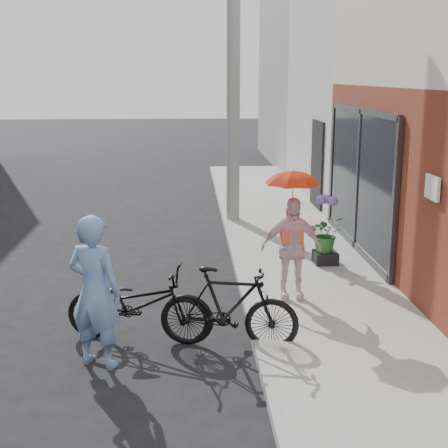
{
  "coord_description": "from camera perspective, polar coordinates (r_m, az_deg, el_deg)",
  "views": [
    {
      "loc": [
        0.14,
        -7.25,
        3.18
      ],
      "look_at": [
        0.64,
        1.41,
        1.1
      ],
      "focal_mm": 50.0,
      "sensor_mm": 36.0,
      "label": 1
    }
  ],
  "objects": [
    {
      "name": "officer",
      "position": [
        7.01,
        -11.71,
        -6.07
      ],
      "size": [
        0.75,
        0.64,
        1.74
      ],
      "primitive_type": "imported",
      "rotation": [
        0.0,
        0.0,
        2.71
      ],
      "color": "#6F93C6",
      "rests_on": "ground"
    },
    {
      "name": "bike_left",
      "position": [
        7.7,
        -7.89,
        -7.3
      ],
      "size": [
        1.87,
        0.96,
        0.93
      ],
      "primitive_type": "imported",
      "rotation": [
        0.0,
        0.0,
        1.37
      ],
      "color": "black",
      "rests_on": "ground"
    },
    {
      "name": "sidewalk",
      "position": [
        9.96,
        8.25,
        -4.93
      ],
      "size": [
        2.2,
        24.0,
        0.12
      ],
      "primitive_type": "cube",
      "color": "#959690",
      "rests_on": "ground"
    },
    {
      "name": "curb",
      "position": [
        9.79,
        1.56,
        -5.1
      ],
      "size": [
        0.12,
        24.0,
        0.12
      ],
      "primitive_type": "cube",
      "color": "#9E9E99",
      "rests_on": "ground"
    },
    {
      "name": "east_building_far",
      "position": [
        24.3,
        14.0,
        13.84
      ],
      "size": [
        8.0,
        8.0,
        7.0
      ],
      "primitive_type": "cube",
      "color": "gray",
      "rests_on": "ground"
    },
    {
      "name": "kimono_woman",
      "position": [
        8.69,
        6.17,
        -2.23
      ],
      "size": [
        0.84,
        0.35,
        1.44
      ],
      "primitive_type": "imported",
      "rotation": [
        0.0,
        0.0,
        0.0
      ],
      "color": "silver",
      "rests_on": "sidewalk"
    },
    {
      "name": "ground",
      "position": [
        7.92,
        -4.1,
        -10.24
      ],
      "size": [
        80.0,
        80.0,
        0.0
      ],
      "primitive_type": "plane",
      "color": "black",
      "rests_on": "ground"
    },
    {
      "name": "potted_plant",
      "position": [
        10.42,
        9.33,
        -0.87
      ],
      "size": [
        0.56,
        0.49,
        0.62
      ],
      "primitive_type": "imported",
      "color": "#2F6E2C",
      "rests_on": "planter"
    },
    {
      "name": "bike_right",
      "position": [
        7.43,
        0.47,
        -7.68
      ],
      "size": [
        1.72,
        0.79,
        1.0
      ],
      "primitive_type": "imported",
      "rotation": [
        0.0,
        0.0,
        1.37
      ],
      "color": "black",
      "rests_on": "ground"
    },
    {
      "name": "utility_pole",
      "position": [
        13.29,
        0.87,
        14.85
      ],
      "size": [
        0.28,
        0.28,
        7.0
      ],
      "primitive_type": "cylinder",
      "color": "#9E9E99",
      "rests_on": "ground"
    },
    {
      "name": "parasol",
      "position": [
        8.47,
        6.34,
        4.58
      ],
      "size": [
        0.73,
        0.73,
        0.64
      ],
      "primitive_type": "imported",
      "color": "#F5461C",
      "rests_on": "kimono_woman"
    },
    {
      "name": "planter",
      "position": [
        10.53,
        9.24,
        -3.03
      ],
      "size": [
        0.39,
        0.39,
        0.2
      ],
      "primitive_type": "cube",
      "rotation": [
        0.0,
        0.0,
        0.03
      ],
      "color": "black",
      "rests_on": "sidewalk"
    }
  ]
}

